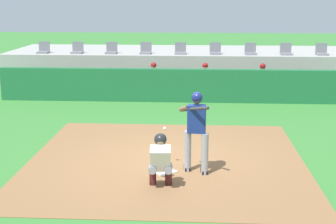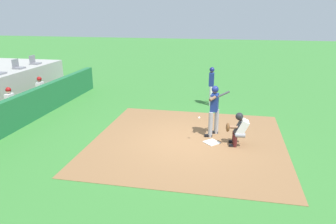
{
  "view_description": "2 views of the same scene",
  "coord_description": "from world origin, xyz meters",
  "px_view_note": "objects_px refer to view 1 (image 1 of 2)",
  "views": [
    {
      "loc": [
        0.69,
        -10.85,
        3.78
      ],
      "look_at": [
        0.0,
        0.7,
        1.0
      ],
      "focal_mm": 52.1,
      "sensor_mm": 36.0,
      "label": 1
    },
    {
      "loc": [
        -9.84,
        -1.26,
        4.25
      ],
      "look_at": [
        0.0,
        0.7,
        1.0
      ],
      "focal_mm": 33.69,
      "sensor_mm": 36.0,
      "label": 2
    }
  ],
  "objects_px": {
    "stadium_seat_1": "(77,50)",
    "stadium_seat_5": "(215,51)",
    "stadium_seat_3": "(146,51)",
    "dugout_player_2": "(263,80)",
    "stadium_seat_7": "(286,51)",
    "batter_at_plate": "(196,127)",
    "dugout_player_1": "(205,80)",
    "home_plate": "(164,171)",
    "catcher_crouched": "(160,158)",
    "stadium_seat_4": "(180,51)",
    "stadium_seat_0": "(44,50)",
    "stadium_seat_6": "(250,51)",
    "stadium_seat_8": "(322,52)",
    "dugout_player_0": "(153,79)",
    "stadium_seat_2": "(111,50)"
  },
  "relations": [
    {
      "from": "stadium_seat_1",
      "to": "stadium_seat_5",
      "type": "relative_size",
      "value": 1.0
    },
    {
      "from": "stadium_seat_3",
      "to": "dugout_player_2",
      "type": "bearing_deg",
      "value": -23.85
    },
    {
      "from": "stadium_seat_5",
      "to": "stadium_seat_7",
      "type": "distance_m",
      "value": 2.89
    },
    {
      "from": "stadium_seat_7",
      "to": "stadium_seat_1",
      "type": "bearing_deg",
      "value": 180.0
    },
    {
      "from": "batter_at_plate",
      "to": "dugout_player_1",
      "type": "relative_size",
      "value": 1.39
    },
    {
      "from": "home_plate",
      "to": "catcher_crouched",
      "type": "height_order",
      "value": "catcher_crouched"
    },
    {
      "from": "stadium_seat_4",
      "to": "catcher_crouched",
      "type": "bearing_deg",
      "value": -90.1
    },
    {
      "from": "dugout_player_2",
      "to": "stadium_seat_0",
      "type": "xyz_separation_m",
      "value": [
        -8.94,
        2.03,
        0.86
      ]
    },
    {
      "from": "stadium_seat_4",
      "to": "stadium_seat_6",
      "type": "bearing_deg",
      "value": 0.0
    },
    {
      "from": "stadium_seat_8",
      "to": "batter_at_plate",
      "type": "bearing_deg",
      "value": -116.57
    },
    {
      "from": "catcher_crouched",
      "to": "dugout_player_2",
      "type": "relative_size",
      "value": 1.27
    },
    {
      "from": "dugout_player_0",
      "to": "stadium_seat_7",
      "type": "xyz_separation_m",
      "value": [
        5.29,
        2.03,
        0.86
      ]
    },
    {
      "from": "dugout_player_2",
      "to": "dugout_player_0",
      "type": "bearing_deg",
      "value": 180.0
    },
    {
      "from": "dugout_player_2",
      "to": "stadium_seat_8",
      "type": "height_order",
      "value": "stadium_seat_8"
    },
    {
      "from": "stadium_seat_3",
      "to": "home_plate",
      "type": "bearing_deg",
      "value": -81.92
    },
    {
      "from": "dugout_player_2",
      "to": "stadium_seat_6",
      "type": "distance_m",
      "value": 2.23
    },
    {
      "from": "catcher_crouched",
      "to": "dugout_player_2",
      "type": "xyz_separation_m",
      "value": [
        3.18,
        8.98,
        0.06
      ]
    },
    {
      "from": "stadium_seat_8",
      "to": "stadium_seat_0",
      "type": "bearing_deg",
      "value": 180.0
    },
    {
      "from": "dugout_player_2",
      "to": "stadium_seat_8",
      "type": "relative_size",
      "value": 2.71
    },
    {
      "from": "dugout_player_1",
      "to": "stadium_seat_8",
      "type": "relative_size",
      "value": 2.71
    },
    {
      "from": "home_plate",
      "to": "stadium_seat_5",
      "type": "relative_size",
      "value": 0.92
    },
    {
      "from": "catcher_crouched",
      "to": "stadium_seat_1",
      "type": "bearing_deg",
      "value": 111.4
    },
    {
      "from": "home_plate",
      "to": "stadium_seat_5",
      "type": "xyz_separation_m",
      "value": [
        1.44,
        10.18,
        1.51
      ]
    },
    {
      "from": "stadium_seat_2",
      "to": "stadium_seat_8",
      "type": "height_order",
      "value": "same"
    },
    {
      "from": "stadium_seat_4",
      "to": "stadium_seat_2",
      "type": "bearing_deg",
      "value": 180.0
    },
    {
      "from": "home_plate",
      "to": "stadium_seat_0",
      "type": "height_order",
      "value": "stadium_seat_0"
    },
    {
      "from": "dugout_player_1",
      "to": "stadium_seat_5",
      "type": "bearing_deg",
      "value": 77.79
    },
    {
      "from": "stadium_seat_2",
      "to": "stadium_seat_5",
      "type": "xyz_separation_m",
      "value": [
        4.33,
        0.0,
        0.0
      ]
    },
    {
      "from": "stadium_seat_3",
      "to": "stadium_seat_8",
      "type": "relative_size",
      "value": 1.0
    },
    {
      "from": "dugout_player_1",
      "to": "dugout_player_2",
      "type": "xyz_separation_m",
      "value": [
        2.15,
        0.0,
        0.0
      ]
    },
    {
      "from": "stadium_seat_3",
      "to": "stadium_seat_5",
      "type": "xyz_separation_m",
      "value": [
        2.89,
        0.0,
        0.0
      ]
    },
    {
      "from": "stadium_seat_5",
      "to": "stadium_seat_6",
      "type": "distance_m",
      "value": 1.44
    },
    {
      "from": "stadium_seat_2",
      "to": "stadium_seat_7",
      "type": "relative_size",
      "value": 1.0
    },
    {
      "from": "dugout_player_0",
      "to": "batter_at_plate",
      "type": "bearing_deg",
      "value": -78.59
    },
    {
      "from": "catcher_crouched",
      "to": "batter_at_plate",
      "type": "bearing_deg",
      "value": 49.74
    },
    {
      "from": "batter_at_plate",
      "to": "catcher_crouched",
      "type": "distance_m",
      "value": 1.18
    },
    {
      "from": "batter_at_plate",
      "to": "stadium_seat_5",
      "type": "relative_size",
      "value": 3.76
    },
    {
      "from": "batter_at_plate",
      "to": "stadium_seat_6",
      "type": "distance_m",
      "value": 10.42
    },
    {
      "from": "catcher_crouched",
      "to": "stadium_seat_5",
      "type": "xyz_separation_m",
      "value": [
        1.46,
        11.01,
        0.93
      ]
    },
    {
      "from": "stadium_seat_1",
      "to": "stadium_seat_6",
      "type": "xyz_separation_m",
      "value": [
        7.22,
        0.0,
        0.0
      ]
    },
    {
      "from": "stadium_seat_2",
      "to": "stadium_seat_6",
      "type": "height_order",
      "value": "same"
    },
    {
      "from": "stadium_seat_0",
      "to": "stadium_seat_1",
      "type": "bearing_deg",
      "value": 0.0
    },
    {
      "from": "stadium_seat_3",
      "to": "catcher_crouched",
      "type": "bearing_deg",
      "value": -82.62
    },
    {
      "from": "stadium_seat_1",
      "to": "stadium_seat_6",
      "type": "bearing_deg",
      "value": 0.0
    },
    {
      "from": "home_plate",
      "to": "batter_at_plate",
      "type": "distance_m",
      "value": 1.23
    },
    {
      "from": "home_plate",
      "to": "stadium_seat_5",
      "type": "bearing_deg",
      "value": 81.92
    },
    {
      "from": "home_plate",
      "to": "dugout_player_0",
      "type": "relative_size",
      "value": 0.34
    },
    {
      "from": "stadium_seat_3",
      "to": "stadium_seat_6",
      "type": "height_order",
      "value": "same"
    },
    {
      "from": "home_plate",
      "to": "stadium_seat_6",
      "type": "distance_m",
      "value": 10.69
    },
    {
      "from": "home_plate",
      "to": "stadium_seat_0",
      "type": "distance_m",
      "value": 11.8
    }
  ]
}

